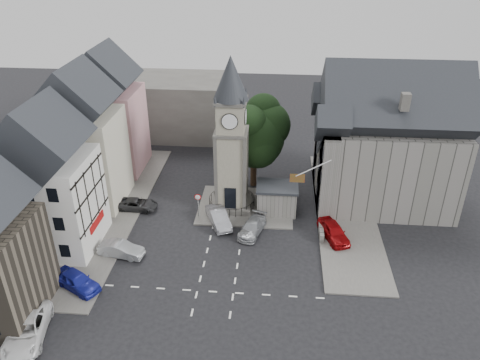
# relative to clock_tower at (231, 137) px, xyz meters

# --- Properties ---
(ground) EXTENTS (120.00, 120.00, 0.00)m
(ground) POSITION_rel_clock_tower_xyz_m (0.00, -7.99, -8.12)
(ground) COLOR black
(ground) RESTS_ON ground
(pavement_west) EXTENTS (6.00, 30.00, 0.14)m
(pavement_west) POSITION_rel_clock_tower_xyz_m (-12.50, -1.99, -8.05)
(pavement_west) COLOR #595651
(pavement_west) RESTS_ON ground
(pavement_east) EXTENTS (6.00, 26.00, 0.14)m
(pavement_east) POSITION_rel_clock_tower_xyz_m (12.00, 0.01, -8.05)
(pavement_east) COLOR #595651
(pavement_east) RESTS_ON ground
(central_island) EXTENTS (10.00, 8.00, 0.16)m
(central_island) POSITION_rel_clock_tower_xyz_m (1.50, 0.01, -8.04)
(central_island) COLOR #595651
(central_island) RESTS_ON ground
(road_markings) EXTENTS (20.00, 8.00, 0.01)m
(road_markings) POSITION_rel_clock_tower_xyz_m (0.00, -13.49, -8.12)
(road_markings) COLOR silver
(road_markings) RESTS_ON ground
(clock_tower) EXTENTS (4.86, 4.86, 16.25)m
(clock_tower) POSITION_rel_clock_tower_xyz_m (0.00, 0.00, 0.00)
(clock_tower) COLOR #4C4944
(clock_tower) RESTS_ON ground
(stone_shelter) EXTENTS (4.30, 3.30, 3.08)m
(stone_shelter) POSITION_rel_clock_tower_xyz_m (4.80, -0.49, -6.57)
(stone_shelter) COLOR slate
(stone_shelter) RESTS_ON ground
(town_tree) EXTENTS (7.20, 7.20, 10.80)m
(town_tree) POSITION_rel_clock_tower_xyz_m (2.00, 5.01, -1.15)
(town_tree) COLOR black
(town_tree) RESTS_ON ground
(warning_sign_post) EXTENTS (0.70, 0.19, 2.85)m
(warning_sign_post) POSITION_rel_clock_tower_xyz_m (-3.20, -2.56, -6.09)
(warning_sign_post) COLOR black
(warning_sign_post) RESTS_ON ground
(terrace_pink) EXTENTS (8.10, 7.60, 12.80)m
(terrace_pink) POSITION_rel_clock_tower_xyz_m (-15.50, 8.01, -1.54)
(terrace_pink) COLOR pink
(terrace_pink) RESTS_ON ground
(terrace_cream) EXTENTS (8.10, 7.60, 12.80)m
(terrace_cream) POSITION_rel_clock_tower_xyz_m (-15.50, 0.01, -1.54)
(terrace_cream) COLOR beige
(terrace_cream) RESTS_ON ground
(terrace_tudor) EXTENTS (8.10, 7.60, 12.00)m
(terrace_tudor) POSITION_rel_clock_tower_xyz_m (-15.50, -7.99, -1.93)
(terrace_tudor) COLOR silver
(terrace_tudor) RESTS_ON ground
(backdrop_west) EXTENTS (20.00, 10.00, 8.00)m
(backdrop_west) POSITION_rel_clock_tower_xyz_m (-12.00, 20.01, -4.12)
(backdrop_west) COLOR #4C4944
(backdrop_west) RESTS_ON ground
(east_building) EXTENTS (14.40, 11.40, 12.60)m
(east_building) POSITION_rel_clock_tower_xyz_m (15.59, 3.01, -1.86)
(east_building) COLOR slate
(east_building) RESTS_ON ground
(east_boundary_wall) EXTENTS (0.40, 16.00, 0.90)m
(east_boundary_wall) POSITION_rel_clock_tower_xyz_m (9.20, 2.01, -7.67)
(east_boundary_wall) COLOR slate
(east_boundary_wall) RESTS_ON ground
(flagpole) EXTENTS (3.68, 0.10, 2.74)m
(flagpole) POSITION_rel_clock_tower_xyz_m (8.00, -3.99, -1.12)
(flagpole) COLOR white
(flagpole) RESTS_ON ground
(car_west_blue) EXTENTS (4.78, 3.74, 1.52)m
(car_west_blue) POSITION_rel_clock_tower_xyz_m (-11.50, -13.99, -7.36)
(car_west_blue) COLOR #1C239D
(car_west_blue) RESTS_ON ground
(car_west_silver) EXTENTS (4.40, 2.12, 1.39)m
(car_west_silver) POSITION_rel_clock_tower_xyz_m (-9.19, -9.44, -7.43)
(car_west_silver) COLOR #9A9EA1
(car_west_silver) RESTS_ON ground
(car_west_grey) EXTENTS (4.43, 2.11, 1.22)m
(car_west_grey) POSITION_rel_clock_tower_xyz_m (-10.04, -1.46, -7.51)
(car_west_grey) COLOR #2C2D2F
(car_west_grey) RESTS_ON ground
(car_island_silver) EXTENTS (3.33, 4.83, 1.51)m
(car_island_silver) POSITION_rel_clock_tower_xyz_m (-1.00, -3.49, -7.37)
(car_island_silver) COLOR #9C9DA4
(car_island_silver) RESTS_ON ground
(car_island_east) EXTENTS (3.06, 4.82, 1.30)m
(car_island_east) POSITION_rel_clock_tower_xyz_m (2.50, -4.74, -7.47)
(car_island_east) COLOR #A6A9AE
(car_island_east) RESTS_ON ground
(car_east_red) EXTENTS (3.33, 4.97, 1.57)m
(car_east_red) POSITION_rel_clock_tower_xyz_m (10.35, -4.99, -7.34)
(car_east_red) COLOR #8E070A
(car_east_red) RESTS_ON ground
(van_sw_white) EXTENTS (3.70, 6.04, 1.56)m
(van_sw_white) POSITION_rel_clock_tower_xyz_m (-13.00, -19.50, -7.34)
(van_sw_white) COLOR white
(van_sw_white) RESTS_ON ground
(pedestrian) EXTENTS (0.77, 0.71, 1.76)m
(pedestrian) POSITION_rel_clock_tower_xyz_m (11.50, 0.64, -7.24)
(pedestrian) COLOR #BAA89A
(pedestrian) RESTS_ON ground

